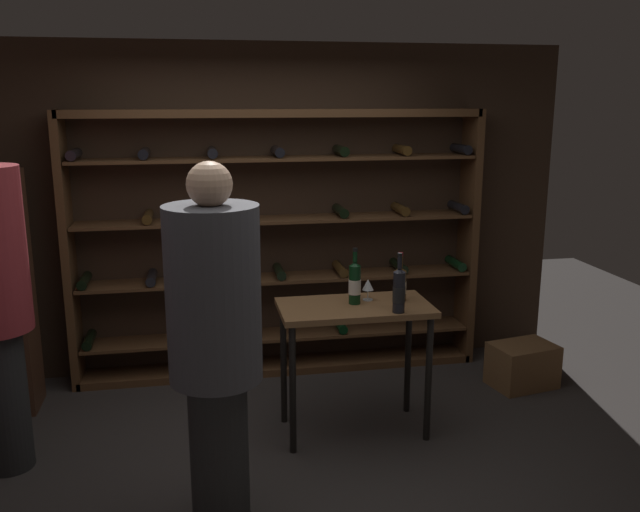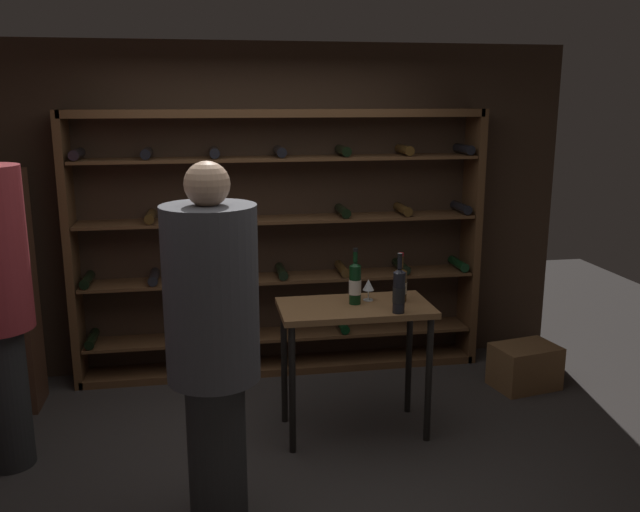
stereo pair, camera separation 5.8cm
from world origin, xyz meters
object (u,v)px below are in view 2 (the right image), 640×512
wine_crate (525,366)px  wine_glass_stemmed_left (368,286)px  display_cabinet (0,293)px  tasting_table (355,324)px  wine_rack (281,244)px  wine_bottle_gold_foil (355,283)px  wine_bottle_amber_reserve (401,284)px  person_bystander_dark_jacket (213,334)px  wine_bottle_green_slim (399,291)px

wine_crate → wine_glass_stemmed_left: (-1.36, -0.38, 0.82)m
wine_crate → wine_glass_stemmed_left: size_ratio=3.33×
display_cabinet → wine_glass_stemmed_left: size_ratio=11.98×
tasting_table → display_cabinet: 2.51m
wine_rack → tasting_table: wine_rack is taller
wine_crate → wine_bottle_gold_foil: wine_bottle_gold_foil is taller
wine_crate → display_cabinet: (-3.85, 0.32, 0.69)m
wine_bottle_amber_reserve → person_bystander_dark_jacket: bearing=-144.4°
wine_rack → wine_crate: size_ratio=6.79×
wine_rack → person_bystander_dark_jacket: 2.07m
wine_bottle_amber_reserve → wine_bottle_green_slim: size_ratio=0.86×
person_bystander_dark_jacket → wine_bottle_gold_foil: 1.28m
wine_glass_stemmed_left → wine_crate: bearing=15.7°
wine_glass_stemmed_left → person_bystander_dark_jacket: bearing=-137.7°
person_bystander_dark_jacket → wine_bottle_green_slim: size_ratio=5.01×
wine_rack → tasting_table: (0.35, -1.14, -0.30)m
tasting_table → wine_bottle_amber_reserve: bearing=6.0°
tasting_table → wine_crate: size_ratio=2.06×
wine_glass_stemmed_left → wine_bottle_amber_reserve: bearing=-15.1°
display_cabinet → wine_bottle_gold_foil: (2.39, -0.76, 0.17)m
person_bystander_dark_jacket → wine_crate: (2.39, 1.32, -0.88)m
display_cabinet → wine_crate: bearing=-4.7°
person_bystander_dark_jacket → display_cabinet: size_ratio=1.11×
person_bystander_dark_jacket → wine_bottle_green_slim: bearing=-61.1°
tasting_table → wine_bottle_green_slim: 0.41m
wine_rack → tasting_table: 1.23m
tasting_table → wine_crate: (1.47, 0.47, -0.59)m
wine_rack → wine_bottle_gold_foil: (0.35, -1.12, -0.03)m
wine_crate → person_bystander_dark_jacket: bearing=-151.1°
tasting_table → display_cabinet: bearing=161.7°
person_bystander_dark_jacket → display_cabinet: bearing=41.4°
wine_crate → display_cabinet: size_ratio=0.28×
wine_crate → display_cabinet: 3.92m
display_cabinet → wine_bottle_amber_reserve: size_ratio=5.26×
wine_rack → wine_bottle_amber_reserve: bearing=-59.3°
wine_glass_stemmed_left → wine_bottle_gold_foil: bearing=-149.8°
display_cabinet → wine_rack: bearing=9.9°
display_cabinet → wine_glass_stemmed_left: bearing=-15.7°
wine_bottle_green_slim → tasting_table: bearing=138.9°
display_cabinet → wine_bottle_amber_reserve: display_cabinet is taller
wine_bottle_gold_foil → wine_bottle_green_slim: bearing=-45.3°
display_cabinet → wine_bottle_green_slim: size_ratio=4.53×
tasting_table → wine_rack: bearing=106.9°
wine_crate → wine_bottle_green_slim: size_ratio=1.26×
wine_bottle_amber_reserve → wine_bottle_green_slim: (-0.08, -0.24, 0.03)m
wine_rack → wine_crate: wine_rack is taller
wine_glass_stemmed_left → display_cabinet: bearing=164.3°
display_cabinet → person_bystander_dark_jacket: bearing=-48.3°
person_bystander_dark_jacket → wine_bottle_amber_reserve: bearing=-54.8°
wine_bottle_gold_foil → wine_crate: bearing=16.8°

